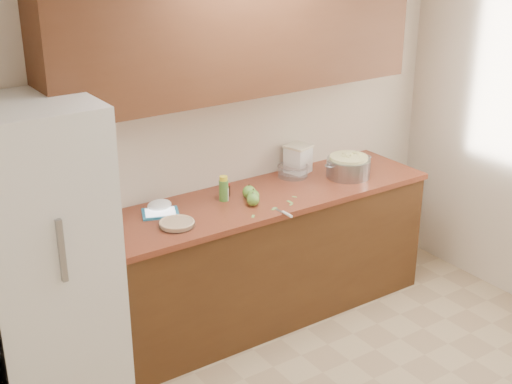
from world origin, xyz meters
TOP-DOWN VIEW (x-y plane):
  - room_shell at (0.00, 0.00)m, footprint 3.60×3.60m
  - counter_run at (0.00, 1.48)m, footprint 2.64×0.68m
  - upper_cabinets at (0.00, 1.63)m, footprint 2.60×0.34m
  - fridge at (-1.44, 1.44)m, footprint 0.70×0.70m
  - pie at (-0.63, 1.36)m, footprint 0.22×0.22m
  - colander at (0.80, 1.42)m, footprint 0.42×0.31m
  - flour_canister at (0.56, 1.70)m, footprint 0.21×0.21m
  - tablet at (-0.63, 1.58)m, footprint 0.28×0.25m
  - paring_knife at (0.02, 1.12)m, footprint 0.02×0.20m
  - lemon_bottle at (-0.18, 1.54)m, footprint 0.06×0.06m
  - cinnamon_shaker at (-0.17, 1.54)m, footprint 0.04×0.04m
  - vanilla_bottle at (-0.11, 1.59)m, footprint 0.03×0.03m
  - mixing_bowl at (0.47, 1.65)m, footprint 0.23×0.23m
  - paper_towel at (-0.60, 1.64)m, footprint 0.17×0.14m
  - apple_left at (-0.03, 1.42)m, footprint 0.08×0.08m
  - apple_center at (-0.02, 1.48)m, footprint 0.09×0.09m
  - apple_front at (-0.07, 1.36)m, footprint 0.08×0.08m
  - peel_a at (0.17, 1.28)m, footprint 0.02×0.05m
  - peel_b at (0.24, 1.33)m, footprint 0.03×0.03m
  - peel_c at (-0.16, 1.22)m, footprint 0.04×0.04m
  - peel_d at (0.15, 1.24)m, footprint 0.04×0.02m
  - peel_e at (0.02, 1.24)m, footprint 0.05×0.03m

SIDE VIEW (x-z plane):
  - counter_run at x=0.00m, z-range 0.00..0.92m
  - fridge at x=-1.44m, z-range 0.00..1.80m
  - peel_a at x=0.17m, z-range 0.92..0.92m
  - peel_b at x=0.24m, z-range 0.92..0.92m
  - peel_c at x=-0.16m, z-range 0.92..0.92m
  - peel_d at x=0.15m, z-range 0.92..0.92m
  - peel_e at x=0.02m, z-range 0.92..0.92m
  - tablet at x=-0.63m, z-range 0.92..0.94m
  - paring_knife at x=0.02m, z-range 0.92..0.94m
  - pie at x=-0.63m, z-range 0.92..0.96m
  - paper_towel at x=-0.60m, z-range 0.92..0.99m
  - apple_left at x=-0.03m, z-range 0.91..1.01m
  - apple_front at x=-0.07m, z-range 0.91..1.01m
  - vanilla_bottle at x=-0.11m, z-range 0.92..1.01m
  - apple_center at x=-0.02m, z-range 0.91..1.01m
  - mixing_bowl at x=0.47m, z-range 0.92..1.01m
  - cinnamon_shaker at x=-0.17m, z-range 0.92..1.02m
  - colander at x=0.80m, z-range 0.92..1.07m
  - lemon_bottle at x=-0.18m, z-range 0.92..1.09m
  - flour_canister at x=0.56m, z-range 0.92..1.13m
  - room_shell at x=0.00m, z-range -0.50..3.10m
  - upper_cabinets at x=0.00m, z-range 1.60..2.30m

